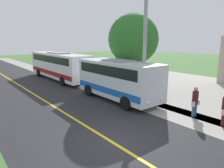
% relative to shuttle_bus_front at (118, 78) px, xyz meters
% --- Properties ---
extents(ground_plane, '(120.00, 120.00, 0.00)m').
position_rel_shuttle_bus_front_xyz_m(ground_plane, '(4.50, 5.23, -1.63)').
color(ground_plane, '#477238').
extents(road_surface, '(8.00, 100.00, 0.01)m').
position_rel_shuttle_bus_front_xyz_m(road_surface, '(4.50, 5.23, -1.63)').
color(road_surface, '#28282B').
rests_on(road_surface, ground).
extents(sidewalk, '(2.40, 100.00, 0.01)m').
position_rel_shuttle_bus_front_xyz_m(sidewalk, '(-0.70, 5.23, -1.63)').
color(sidewalk, '#9E9991').
rests_on(sidewalk, ground).
extents(road_centre_line, '(0.16, 100.00, 0.00)m').
position_rel_shuttle_bus_front_xyz_m(road_centre_line, '(4.50, 5.23, -1.62)').
color(road_centre_line, gold).
rests_on(road_centre_line, ground).
extents(shuttle_bus_front, '(2.66, 7.25, 2.97)m').
position_rel_shuttle_bus_front_xyz_m(shuttle_bus_front, '(0.00, 0.00, 0.00)').
color(shuttle_bus_front, silver).
rests_on(shuttle_bus_front, ground).
extents(transit_bus_rear, '(2.61, 10.93, 3.04)m').
position_rel_shuttle_bus_front_xyz_m(transit_bus_rear, '(0.03, -10.30, 0.04)').
color(transit_bus_rear, white).
rests_on(transit_bus_rear, ground).
extents(pedestrian_waiting, '(0.72, 0.34, 1.78)m').
position_rel_shuttle_bus_front_xyz_m(pedestrian_waiting, '(-1.19, 5.52, -0.67)').
color(pedestrian_waiting, '#335972').
rests_on(pedestrian_waiting, ground).
extents(street_light_pole, '(1.97, 0.24, 7.52)m').
position_rel_shuttle_bus_front_xyz_m(street_light_pole, '(-0.37, 2.10, 2.53)').
color(street_light_pole, '#9E9EA3').
rests_on(street_light_pole, ground).
extents(tree_curbside, '(4.29, 4.29, 6.58)m').
position_rel_shuttle_bus_front_xyz_m(tree_curbside, '(-2.90, -1.46, 2.79)').
color(tree_curbside, '#4C3826').
rests_on(tree_curbside, ground).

